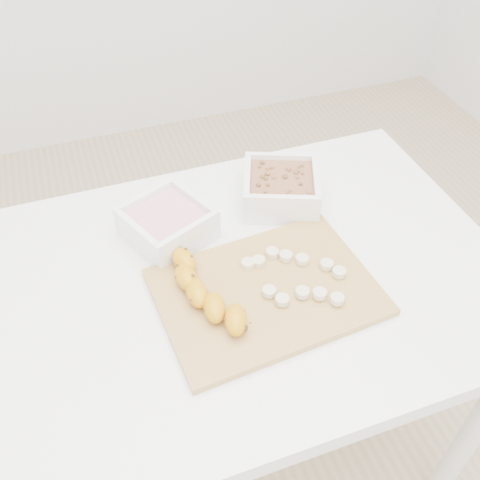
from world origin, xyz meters
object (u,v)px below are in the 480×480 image
object	(u,v)px
table	(245,305)
cutting_board	(266,292)
bowl_granola	(281,188)
banana	(206,292)
bowl_yogurt	(167,223)

from	to	relation	value
table	cutting_board	distance (m)	0.12
bowl_granola	cutting_board	bearing A→B (deg)	-118.04
banana	bowl_yogurt	bearing A→B (deg)	91.99
cutting_board	banana	size ratio (longest dim) A/B	1.76
table	bowl_yogurt	world-z (taller)	bowl_yogurt
table	banana	world-z (taller)	banana
table	bowl_granola	xyz separation A→B (m)	(0.14, 0.17, 0.13)
bowl_yogurt	bowl_granola	distance (m)	0.26
table	banana	distance (m)	0.17
banana	cutting_board	bearing A→B (deg)	-11.46
banana	bowl_granola	bearing A→B (deg)	39.29
bowl_yogurt	bowl_granola	xyz separation A→B (m)	(0.25, 0.03, 0.00)
bowl_yogurt	cutting_board	bearing A→B (deg)	-58.31
bowl_granola	cutting_board	world-z (taller)	bowl_granola
bowl_granola	cutting_board	distance (m)	0.27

